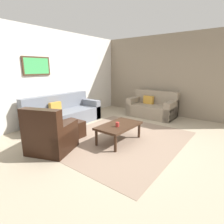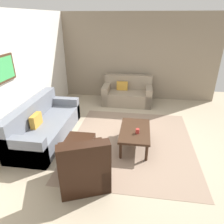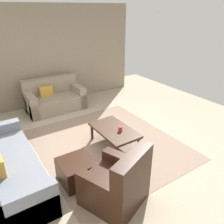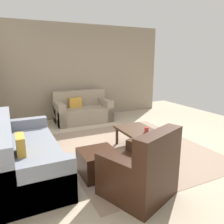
# 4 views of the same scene
# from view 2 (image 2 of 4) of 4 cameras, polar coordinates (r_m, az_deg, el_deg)

# --- Properties ---
(ground_plane) EXTENTS (8.00, 8.00, 0.00)m
(ground_plane) POSITION_cam_2_polar(r_m,az_deg,el_deg) (4.85, 5.35, -8.27)
(ground_plane) COLOR tan
(rear_partition) EXTENTS (6.00, 0.12, 2.80)m
(rear_partition) POSITION_cam_2_polar(r_m,az_deg,el_deg) (5.05, -25.16, 8.30)
(rear_partition) COLOR silver
(rear_partition) RESTS_ON ground_plane
(stone_feature_panel) EXTENTS (0.12, 5.20, 2.80)m
(stone_feature_panel) POSITION_cam_2_polar(r_m,az_deg,el_deg) (7.17, 7.27, 14.72)
(stone_feature_panel) COLOR gray
(stone_feature_panel) RESTS_ON ground_plane
(area_rug) EXTENTS (3.15, 2.76, 0.01)m
(area_rug) POSITION_cam_2_polar(r_m,az_deg,el_deg) (4.85, 5.35, -8.23)
(area_rug) COLOR gray
(area_rug) RESTS_ON ground_plane
(couch_main) EXTENTS (2.28, 0.92, 0.88)m
(couch_main) POSITION_cam_2_polar(r_m,az_deg,el_deg) (5.14, -18.58, -3.70)
(couch_main) COLOR slate
(couch_main) RESTS_ON ground_plane
(couch_loveseat) EXTENTS (0.90, 1.57, 0.88)m
(couch_loveseat) POSITION_cam_2_polar(r_m,az_deg,el_deg) (6.93, 4.29, 5.05)
(couch_loveseat) COLOR gray
(couch_loveseat) RESTS_ON ground_plane
(armchair_leather) EXTENTS (1.04, 1.04, 0.95)m
(armchair_leather) POSITION_cam_2_polar(r_m,az_deg,el_deg) (3.63, -7.76, -15.48)
(armchair_leather) COLOR black
(armchair_leather) RESTS_ON ground_plane
(ottoman) EXTENTS (0.56, 0.56, 0.40)m
(ottoman) POSITION_cam_2_polar(r_m,az_deg,el_deg) (4.35, -8.94, -9.61)
(ottoman) COLOR black
(ottoman) RESTS_ON ground_plane
(coffee_table) EXTENTS (1.10, 0.64, 0.41)m
(coffee_table) POSITION_cam_2_polar(r_m,az_deg,el_deg) (4.55, 6.35, -5.45)
(coffee_table) COLOR #382316
(coffee_table) RESTS_ON ground_plane
(cup) EXTENTS (0.08, 0.08, 0.10)m
(cup) POSITION_cam_2_polar(r_m,az_deg,el_deg) (4.37, 7.06, -5.25)
(cup) COLOR #B2332D
(cup) RESTS_ON coffee_table
(framed_artwork) EXTENTS (0.81, 0.04, 0.51)m
(framed_artwork) POSITION_cam_2_polar(r_m,az_deg,el_deg) (4.52, -28.35, 10.25)
(framed_artwork) COLOR #472D1C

